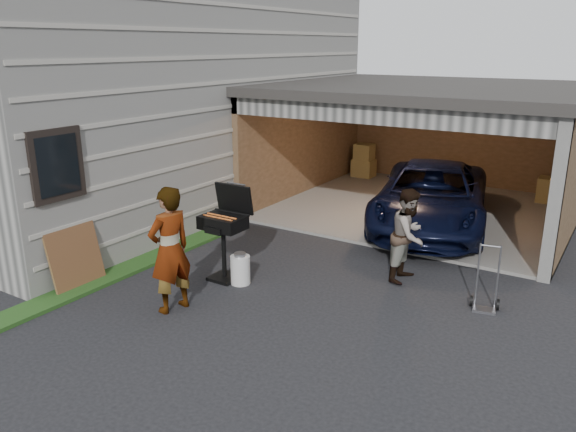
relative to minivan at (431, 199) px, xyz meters
The scene contains 11 objects.
ground 5.42m from the minivan, 104.81° to the right, with size 80.00×80.00×0.00m, color black.
house 7.76m from the minivan, behind, with size 7.00×11.00×5.50m, color #474744.
groundcover_strip 7.21m from the minivan, 120.31° to the right, with size 0.50×8.00×0.06m, color #193814.
garage 2.10m from the minivan, 111.06° to the left, with size 6.80×6.30×2.90m.
minivan is the anchor object (origin of this frame).
woman 6.02m from the minivan, 108.53° to the right, with size 0.68×0.45×1.86m, color #C8D7FB.
man 2.86m from the minivan, 78.46° to the right, with size 0.75×0.59×1.55m, color #3F2A19.
bbq_grill 4.81m from the minivan, 114.28° to the right, with size 0.70×0.62×1.56m.
propane_tank 4.73m from the minivan, 110.39° to the right, with size 0.32×0.32×0.48m, color white.
plywood_panel 7.03m from the minivan, 122.50° to the right, with size 0.04×0.92×1.03m, color #56321D.
hand_truck 3.81m from the minivan, 58.89° to the right, with size 0.43×0.37×1.00m.
Camera 1 is at (4.92, -5.92, 3.74)m, focal length 35.00 mm.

